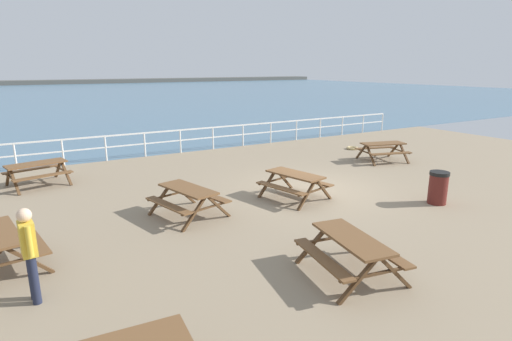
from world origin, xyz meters
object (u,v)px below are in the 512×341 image
Objects in this scene: picnic_table_near_right at (37,169)px; picnic_table_mid_centre at (351,246)px; visitor at (29,249)px; picnic_table_seaward at (383,147)px; litter_bin at (438,188)px; picnic_table_near_left at (188,195)px; picnic_table_corner at (295,180)px.

picnic_table_mid_centre is at bearing -77.48° from picnic_table_near_right.
picnic_table_mid_centre is 5.60m from visitor.
picnic_table_near_right is 0.98× the size of picnic_table_seaward.
litter_bin is (-2.82, -4.66, -0.10)m from picnic_table_seaward.
picnic_table_seaward is (7.92, 6.49, 0.00)m from picnic_table_mid_centre.
picnic_table_near_left is 3.30m from picnic_table_corner.
picnic_table_near_right is 2.21× the size of litter_bin.
picnic_table_near_left is 1.00× the size of picnic_table_near_right.
picnic_table_mid_centre is 5.42m from litter_bin.
picnic_table_corner is 2.21× the size of litter_bin.
picnic_table_near_right is 1.27× the size of visitor.
picnic_table_mid_centre is 0.95× the size of picnic_table_seaward.
litter_bin is at bearing -105.79° from picnic_table_seaward.
visitor is 1.75× the size of litter_bin.
visitor is 10.32m from litter_bin.
picnic_table_near_left is 1.04× the size of picnic_table_mid_centre.
visitor reaches higher than litter_bin.
picnic_table_near_right and picnic_table_corner have the same top height.
visitor reaches higher than picnic_table_near_right.
picnic_table_seaward is 6.48m from picnic_table_corner.
picnic_table_near_left is 4.49m from visitor.
picnic_table_mid_centre is 10.23m from picnic_table_seaward.
picnic_table_corner is (3.30, -0.22, 0.00)m from picnic_table_near_left.
picnic_table_corner is at bearing -53.16° from picnic_table_near_right.
visitor reaches higher than picnic_table_seaward.
picnic_table_corner is 4.12m from litter_bin.
visitor reaches higher than picnic_table_mid_centre.
picnic_table_seaward is at bearing -92.18° from picnic_table_near_left.
visitor is at bearing -145.90° from picnic_table_seaward.
visitor reaches higher than picnic_table_corner.
visitor reaches higher than picnic_table_near_left.
picnic_table_seaward is 2.25× the size of litter_bin.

